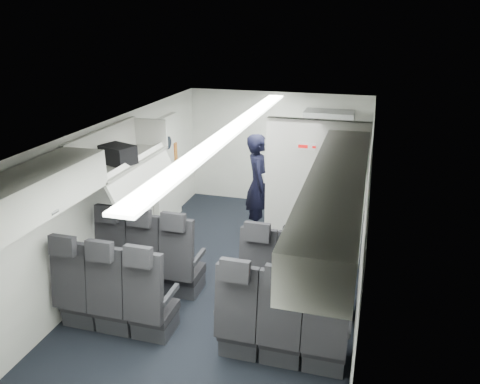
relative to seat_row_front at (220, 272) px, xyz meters
The scene contains 13 objects.
cabin_shell 0.90m from the seat_row_front, 90.00° to the left, with size 3.41×6.01×2.16m.
seat_row_front is the anchor object (origin of this frame).
seat_row_mid 0.90m from the seat_row_front, 90.00° to the right, with size 3.33×0.56×1.24m.
overhead_bin_left_rear 2.50m from the seat_row_front, 133.68° to the right, with size 0.53×1.80×0.40m.
overhead_bin_left_front_open 1.98m from the seat_row_front, 168.87° to the left, with size 0.64×1.70×0.72m.
overhead_bin_right_rear 2.50m from the seat_row_front, 46.32° to the right, with size 0.53×1.80×0.40m.
overhead_bin_right_front 2.04m from the seat_row_front, 11.46° to the left, with size 0.53×1.70×0.40m.
bulkhead_partition 1.79m from the seat_row_front, 53.69° to the left, with size 1.40×0.15×2.13m.
galley_unit 3.43m from the seat_row_front, 73.72° to the left, with size 0.85×0.52×1.90m.
boarding_door 2.71m from the seat_row_front, 128.16° to the left, with size 0.12×1.27×1.86m.
flight_attendant 2.15m from the seat_row_front, 90.57° to the left, with size 0.62×0.41×1.70m, color black.
carry_on_bag 1.97m from the seat_row_front, behind, with size 0.42×0.29×0.25m, color black.
papers 2.16m from the seat_row_front, 85.31° to the left, with size 0.22×0.02×0.16m, color white.
Camera 1 is at (1.65, -5.44, 3.44)m, focal length 35.00 mm.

